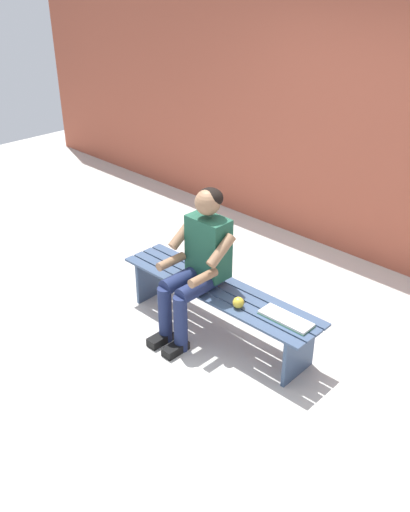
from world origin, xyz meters
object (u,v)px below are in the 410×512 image
apple (238,303)px  bench_near (218,298)px  book_open (286,319)px  person_seated (198,260)px

apple → bench_near: bearing=-17.8°
book_open → apple: bearing=17.5°
bench_near → apple: size_ratio=20.95×
bench_near → apple: apple is taller
person_seated → apple: (-0.43, -0.00, -0.20)m
bench_near → apple: bearing=162.2°
bench_near → book_open: (-0.66, -0.02, 0.10)m
person_seated → book_open: person_seated is taller
person_seated → book_open: size_ratio=2.95×
apple → book_open: (-0.36, -0.12, -0.03)m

